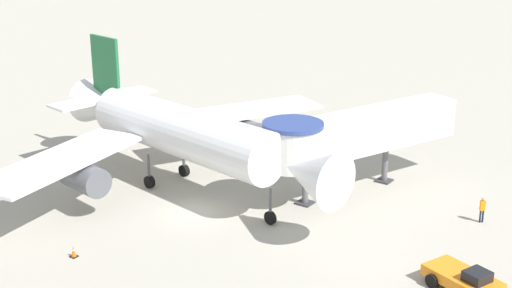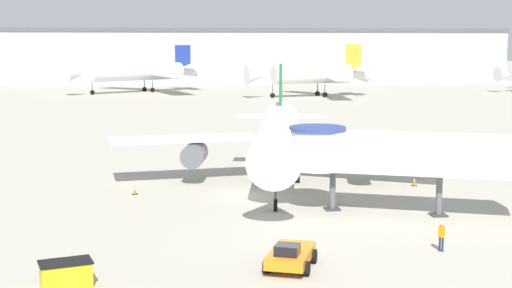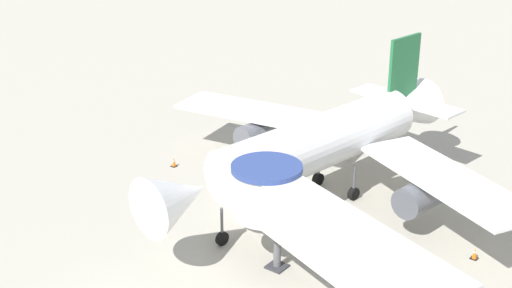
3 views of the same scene
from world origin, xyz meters
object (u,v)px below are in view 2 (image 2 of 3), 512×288
jet_bridge (387,152)px  ground_crew_marshaller (442,235)px  background_jet_blue_tail (140,72)px  traffic_cone_apron_front (299,252)px  background_jet_gold_tail (314,74)px  main_airplane (278,136)px  traffic_cone_port_wing (135,190)px  traffic_cone_starboard_wing (414,182)px  pushback_tug_orange (290,255)px  service_container_yellow (66,274)px

jet_bridge → ground_crew_marshaller: bearing=-66.7°
jet_bridge → background_jet_blue_tail: bearing=120.9°
traffic_cone_apron_front → background_jet_blue_tail: bearing=96.7°
jet_bridge → background_jet_gold_tail: bearing=102.2°
main_airplane → background_jet_blue_tail: size_ratio=0.88×
traffic_cone_port_wing → traffic_cone_apron_front: size_ratio=0.85×
traffic_cone_starboard_wing → background_jet_blue_tail: bearing=103.9°
background_jet_blue_tail → main_airplane: bearing=-25.9°
pushback_tug_orange → service_container_yellow: size_ratio=1.56×
pushback_tug_orange → background_jet_blue_tail: size_ratio=0.13×
service_container_yellow → traffic_cone_apron_front: service_container_yellow is taller
jet_bridge → traffic_cone_port_wing: 20.39m
background_jet_gold_tail → traffic_cone_apron_front: bearing=-25.4°
service_container_yellow → ground_crew_marshaller: size_ratio=1.66×
traffic_cone_port_wing → traffic_cone_apron_front: bearing=-60.9°
traffic_cone_apron_front → traffic_cone_starboard_wing: bearing=55.8°
traffic_cone_starboard_wing → pushback_tug_orange: bearing=-123.5°
main_airplane → pushback_tug_orange: (-2.42, -22.27, -3.51)m
pushback_tug_orange → service_container_yellow: (-11.57, -1.70, -0.07)m
pushback_tug_orange → ground_crew_marshaller: ground_crew_marshaller is taller
pushback_tug_orange → traffic_cone_apron_front: pushback_tug_orange is taller
jet_bridge → traffic_cone_starboard_wing: (5.21, 9.19, -4.05)m
jet_bridge → traffic_cone_port_wing: bearing=176.0°
traffic_cone_port_wing → ground_crew_marshaller: bearing=-43.6°
traffic_cone_port_wing → background_jet_gold_tail: (33.67, 101.31, 4.78)m
traffic_cone_starboard_wing → traffic_cone_port_wing: size_ratio=1.01×
traffic_cone_starboard_wing → ground_crew_marshaller: ground_crew_marshaller is taller
jet_bridge → traffic_cone_port_wing: (-18.23, 8.19, -4.06)m
main_airplane → background_jet_blue_tail: (-17.96, 118.13, 0.78)m
main_airplane → jet_bridge: main_airplane is taller
ground_crew_marshaller → background_jet_gold_tail: 120.17m
jet_bridge → traffic_cone_starboard_wing: jet_bridge is taller
service_container_yellow → background_jet_blue_tail: 142.23m
service_container_yellow → traffic_cone_port_wing: service_container_yellow is taller
pushback_tug_orange → service_container_yellow: bearing=-151.4°
jet_bridge → background_jet_blue_tail: (-24.25, 128.55, 0.62)m
pushback_tug_orange → service_container_yellow: 11.69m
pushback_tug_orange → traffic_cone_apron_front: (0.74, 1.63, -0.33)m
pushback_tug_orange → background_jet_gold_tail: size_ratio=0.14×
traffic_cone_port_wing → background_jet_blue_tail: background_jet_blue_tail is taller
traffic_cone_starboard_wing → background_jet_gold_tail: background_jet_gold_tail is taller
jet_bridge → traffic_cone_starboard_wing: size_ratio=22.51×
traffic_cone_starboard_wing → traffic_cone_apron_front: bearing=-124.2°
traffic_cone_port_wing → ground_crew_marshaller: size_ratio=0.40×
service_container_yellow → traffic_cone_port_wing: size_ratio=4.14×
main_airplane → background_jet_blue_tail: 119.49m
main_airplane → background_jet_gold_tail: background_jet_gold_tail is taller
ground_crew_marshaller → pushback_tug_orange: bearing=-119.9°
pushback_tug_orange → background_jet_blue_tail: bearing=116.5°
pushback_tug_orange → traffic_cone_port_wing: bearing=135.6°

